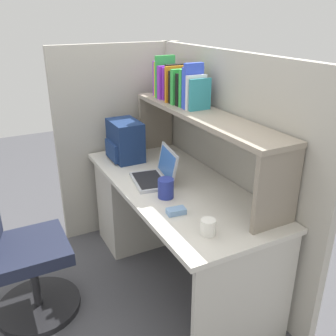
{
  "coord_description": "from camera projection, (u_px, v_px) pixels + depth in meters",
  "views": [
    {
      "loc": [
        1.93,
        -1.04,
        1.76
      ],
      "look_at": [
        0.0,
        -0.05,
        0.85
      ],
      "focal_mm": 39.69,
      "sensor_mm": 36.0,
      "label": 1
    }
  ],
  "objects": [
    {
      "name": "ground_plane",
      "position": [
        174.0,
        274.0,
        2.7
      ],
      "size": [
        8.0,
        8.0,
        0.0
      ],
      "primitive_type": "plane",
      "color": "#4C4C51"
    },
    {
      "name": "desk",
      "position": [
        151.0,
        203.0,
        2.86
      ],
      "size": [
        1.6,
        0.7,
        0.73
      ],
      "color": "beige",
      "rests_on": "ground_plane"
    },
    {
      "name": "cubicle_partition_rear",
      "position": [
        223.0,
        167.0,
        2.56
      ],
      "size": [
        1.84,
        0.05,
        1.55
      ],
      "primitive_type": "cube",
      "color": "#B2ADA0",
      "rests_on": "ground_plane"
    },
    {
      "name": "cubicle_partition_left",
      "position": [
        121.0,
        141.0,
        3.08
      ],
      "size": [
        0.05,
        1.06,
        1.55
      ],
      "primitive_type": "cube",
      "color": "#B2ADA0",
      "rests_on": "ground_plane"
    },
    {
      "name": "overhead_hutch",
      "position": [
        203.0,
        128.0,
        2.37
      ],
      "size": [
        1.44,
        0.28,
        0.45
      ],
      "color": "gray",
      "rests_on": "desk"
    },
    {
      "name": "reference_books_on_shelf",
      "position": [
        178.0,
        84.0,
        2.56
      ],
      "size": [
        0.57,
        0.18,
        0.3
      ],
      "color": "purple",
      "rests_on": "overhead_hutch"
    },
    {
      "name": "laptop",
      "position": [
        157.0,
        174.0,
        2.43
      ],
      "size": [
        0.35,
        0.3,
        0.22
      ],
      "color": "#B7BABF",
      "rests_on": "desk"
    },
    {
      "name": "backpack",
      "position": [
        125.0,
        141.0,
        2.77
      ],
      "size": [
        0.3,
        0.22,
        0.3
      ],
      "color": "navy",
      "rests_on": "desk"
    },
    {
      "name": "computer_mouse",
      "position": [
        176.0,
        211.0,
        2.05
      ],
      "size": [
        0.07,
        0.11,
        0.03
      ],
      "primitive_type": "cube",
      "rotation": [
        0.0,
        0.0,
        -0.11
      ],
      "color": "#7299C6",
      "rests_on": "desk"
    },
    {
      "name": "paper_cup",
      "position": [
        208.0,
        227.0,
        1.85
      ],
      "size": [
        0.08,
        0.08,
        0.08
      ],
      "primitive_type": "cylinder",
      "color": "white",
      "rests_on": "desk"
    },
    {
      "name": "snack_canister",
      "position": [
        166.0,
        188.0,
        2.22
      ],
      "size": [
        0.1,
        0.1,
        0.12
      ],
      "primitive_type": "cylinder",
      "color": "navy",
      "rests_on": "desk"
    },
    {
      "name": "office_chair",
      "position": [
        21.0,
        259.0,
        2.23
      ],
      "size": [
        0.52,
        0.53,
        0.93
      ],
      "rotation": [
        0.0,
        0.0,
        2.91
      ],
      "color": "black",
      "rests_on": "ground_plane"
    }
  ]
}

